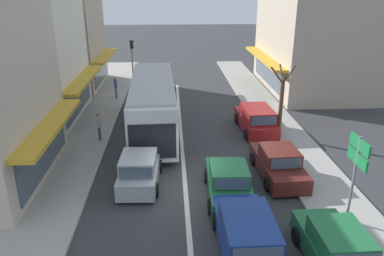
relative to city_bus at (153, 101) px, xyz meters
name	(u,v)px	position (x,y,z in m)	size (l,w,h in m)	color
ground_plane	(185,188)	(1.67, -7.17, -1.88)	(140.00, 140.00, 0.00)	#353538
lane_centre_line	(182,151)	(1.67, -3.17, -1.88)	(0.20, 28.00, 0.01)	silver
sidewalk_left	(65,138)	(-5.13, -1.17, -1.81)	(5.20, 44.00, 0.14)	#A39E96
kerb_right	(283,134)	(7.87, -1.17, -1.82)	(2.80, 44.00, 0.12)	#A39E96
shopfront_mid_block	(19,60)	(-8.51, 2.49, 2.13)	(8.01, 8.48, 8.04)	silver
shopfront_far_end	(56,42)	(-8.51, 10.85, 1.99)	(8.17, 7.53, 7.76)	#B2A38E
building_right_far	(314,43)	(13.15, 9.19, 2.04)	(8.47, 11.54, 7.86)	#B2A38E
city_bus	(153,101)	(0.00, 0.00, 0.00)	(3.02, 10.94, 3.23)	silver
hatchback_adjacent_lane_trail	(140,170)	(-0.37, -6.69, -1.17)	(1.95, 3.77, 1.54)	#9EA3A8
sedan_behind_bus_near	(229,183)	(3.48, -7.95, -1.22)	(2.01, 4.26, 1.47)	#1E6638
wagon_adjacent_lane_lead	(246,236)	(3.52, -11.63, -1.14)	(1.94, 4.50, 1.58)	navy
parked_hatchback_kerb_front	(335,248)	(6.24, -12.37, -1.17)	(1.85, 3.72, 1.54)	#1E6638
parked_sedan_kerb_second	(278,164)	(6.08, -6.30, -1.22)	(2.02, 4.26, 1.47)	#561E19
parked_wagon_kerb_third	(256,120)	(6.30, -0.50, -1.14)	(2.06, 4.56, 1.58)	maroon
traffic_light_downstreet	(132,57)	(-2.04, 9.59, 0.97)	(0.33, 0.24, 4.20)	gray
directional_road_sign	(357,160)	(7.71, -10.13, 0.82)	(0.10, 1.40, 3.60)	gray
street_tree_right	(281,104)	(7.47, -1.42, 0.16)	(1.47, 1.56, 4.32)	brown
pedestrian_with_handbag_near	(99,125)	(-3.03, -1.64, -0.81)	(0.29, 0.65, 1.63)	#4C4742
pedestrian_browsing_midblock	(116,87)	(-3.17, 6.71, -0.81)	(0.27, 0.56, 1.63)	#4C4742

